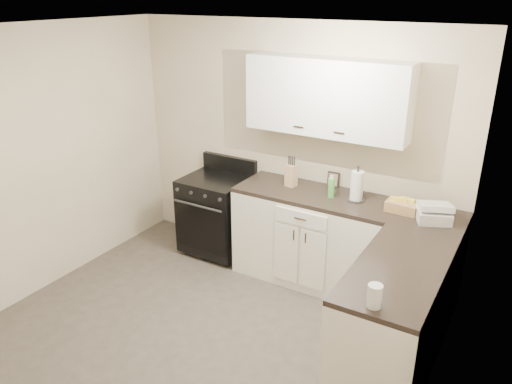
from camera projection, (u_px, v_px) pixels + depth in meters
The scene contains 20 objects.
floor at pixel (189, 347), 4.13m from camera, with size 3.60×3.60×0.00m, color #473F38.
ceiling at pixel (169, 32), 3.19m from camera, with size 3.60×3.60×0.00m, color white.
wall_back at pixel (291, 148), 5.10m from camera, with size 3.60×3.60×0.00m, color beige.
wall_right at pixel (431, 277), 2.81m from camera, with size 3.60×3.60×0.00m, color beige.
wall_left at pixel (23, 168), 4.51m from camera, with size 3.60×3.60×0.00m, color beige.
base_cabinets_back at pixel (313, 239), 4.96m from camera, with size 1.55×0.60×0.90m, color white.
base_cabinets_right at pixel (403, 304), 3.93m from camera, with size 0.60×1.90×0.90m, color white.
countertop_back at pixel (315, 195), 4.78m from camera, with size 1.55×0.60×0.04m, color black.
countertop_right at pixel (410, 252), 3.76m from camera, with size 0.60×1.90×0.04m, color black.
upper_cabinets at pixel (327, 97), 4.55m from camera, with size 1.55×0.30×0.70m, color white.
stove at pixel (216, 214), 5.48m from camera, with size 0.68×0.58×0.82m, color black.
knife_block at pixel (291, 175), 4.92m from camera, with size 0.10×0.09×0.22m, color tan.
paper_towel at pixel (357, 186), 4.57m from camera, with size 0.12×0.12×0.28m, color white.
soap_bottle at pixel (331, 188), 4.66m from camera, with size 0.06×0.06×0.18m, color green.
picture_frame at pixel (333, 179), 4.92m from camera, with size 0.12×0.02×0.15m, color black.
wicker_basket at pixel (403, 207), 4.37m from camera, with size 0.27×0.18×0.09m, color tan.
countertop_grill at pixel (433, 215), 4.19m from camera, with size 0.27×0.25×0.10m, color silver.
glass_jar at pixel (375, 296), 3.04m from camera, with size 0.09×0.09×0.15m, color silver.
oven_mitt_near at pixel (334, 333), 3.57m from camera, with size 0.02×0.15×0.26m, color black.
oven_mitt_far at pixel (352, 306), 3.83m from camera, with size 0.02×0.16×0.28m, color black.
Camera 1 is at (2.19, -2.59, 2.75)m, focal length 35.00 mm.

